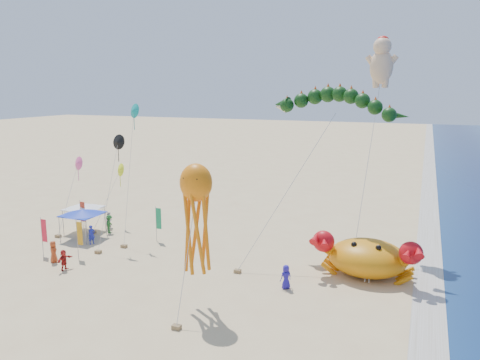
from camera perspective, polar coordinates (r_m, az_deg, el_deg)
name	(u,v)px	position (r m, az deg, el deg)	size (l,w,h in m)	color
ground	(255,273)	(35.39, 1.84, -11.21)	(320.00, 320.00, 0.00)	#D1B784
foam_strip	(429,299)	(33.63, 22.01, -13.30)	(320.00, 320.00, 0.00)	silver
crab_inflatable	(367,257)	(35.49, 15.26, -9.01)	(7.59, 4.88, 3.33)	orange
dragon_kite	(334,107)	(37.55, 11.41, 8.77)	(11.03, 8.90, 13.22)	black
cherub_kite	(382,61)	(41.64, 16.88, 13.70)	(1.90, 8.94, 17.67)	#F8C797
octopus_kite	(196,210)	(28.41, -5.33, -3.64)	(2.01, 4.17, 9.07)	orange
canopy_blue	(82,212)	(44.67, -18.66, -3.73)	(3.42, 3.42, 2.71)	gray
canopy_white	(83,206)	(46.85, -18.55, -3.04)	(3.23, 3.23, 2.71)	gray
feather_flags	(92,224)	(42.19, -17.58, -5.12)	(8.39, 6.57, 3.20)	gray
beachgoers	(128,243)	(40.16, -13.51, -7.49)	(25.72, 11.11, 1.73)	silver
small_kites	(111,157)	(44.14, -15.49, 2.74)	(7.60, 8.19, 12.17)	#FA539A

